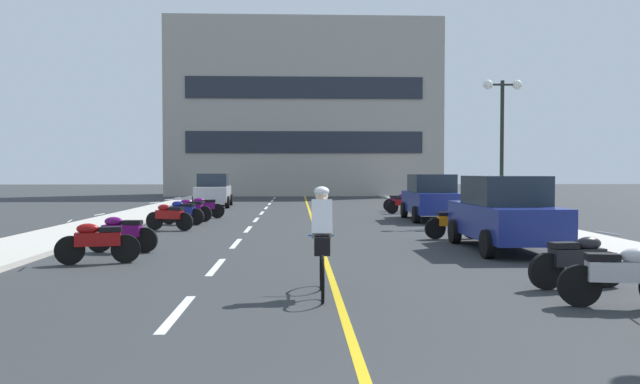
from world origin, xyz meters
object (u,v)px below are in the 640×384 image
motorcycle_2 (578,260)px  motorcycle_5 (454,222)px  motorcycle_6 (169,216)px  motorcycle_10 (403,203)px  parked_car_near (504,213)px  motorcycle_11 (400,201)px  street_lamp_mid (502,118)px  motorcycle_1 (622,275)px  motorcycle_9 (203,207)px  motorcycle_3 (97,241)px  motorcycle_7 (182,212)px  cyclist_rider (322,238)px  parked_car_far (213,190)px  parked_car_mid (431,197)px  motorcycle_8 (190,209)px

motorcycle_2 → motorcycle_5: (-0.11, 7.40, 0.00)m
motorcycle_6 → motorcycle_10: (9.08, 7.68, 0.00)m
parked_car_near → motorcycle_11: (-0.07, 14.70, -0.44)m
street_lamp_mid → motorcycle_1: (-3.12, -14.15, -3.46)m
street_lamp_mid → motorcycle_9: size_ratio=3.11×
motorcycle_3 → motorcycle_2: bearing=-18.9°
motorcycle_7 → cyclist_rider: bearing=-70.4°
motorcycle_7 → motorcycle_5: bearing=-30.1°
parked_car_far → motorcycle_1: parked_car_far is taller
parked_car_near → motorcycle_7: bearing=140.8°
motorcycle_7 → motorcycle_10: 10.60m
motorcycle_5 → cyclist_rider: cyclist_rider is taller
motorcycle_11 → motorcycle_10: bearing=-94.1°
motorcycle_1 → motorcycle_10: bearing=89.0°
parked_car_far → motorcycle_6: 13.46m
motorcycle_1 → motorcycle_3: (-8.71, 4.44, 0.00)m
parked_car_near → motorcycle_10: size_ratio=2.55×
motorcycle_7 → motorcycle_11: same height
parked_car_near → motorcycle_5: parked_car_near is taller
street_lamp_mid → motorcycle_7: 12.34m
parked_car_mid → motorcycle_2: 14.10m
motorcycle_3 → motorcycle_7: 9.42m
motorcycle_6 → motorcycle_8: size_ratio=0.98×
parked_car_mid → motorcycle_2: bearing=-92.9°
parked_car_far → motorcycle_9: 8.44m
parked_car_far → motorcycle_10: parked_car_far is taller
parked_car_near → motorcycle_3: (-9.23, -1.90, -0.44)m
parked_car_far → motorcycle_8: 9.89m
motorcycle_5 → motorcycle_7: size_ratio=1.03×
motorcycle_1 → motorcycle_5: 8.84m
parked_car_near → motorcycle_9: bearing=130.6°
motorcycle_1 → motorcycle_2: bearing=87.9°
motorcycle_3 → motorcycle_6: same height
cyclist_rider → parked_car_far: bearing=101.7°
motorcycle_1 → motorcycle_7: size_ratio=1.02×
motorcycle_6 → cyclist_rider: size_ratio=0.93×
motorcycle_2 → motorcycle_1: bearing=-92.1°
street_lamp_mid → motorcycle_8: (-11.79, 1.13, -3.46)m
motorcycle_5 → motorcycle_1: bearing=-89.6°
motorcycle_9 → parked_car_mid: bearing=-7.7°
motorcycle_6 → motorcycle_8: same height
motorcycle_2 → motorcycle_7: size_ratio=1.03×
motorcycle_8 → motorcycle_11: same height
parked_car_mid → motorcycle_6: parked_car_mid is taller
motorcycle_2 → motorcycle_5: size_ratio=1.00×
motorcycle_5 → motorcycle_3: bearing=-153.0°
parked_car_mid → motorcycle_5: size_ratio=2.49×
motorcycle_3 → street_lamp_mid: bearing=39.4°
motorcycle_8 → cyclist_rider: size_ratio=0.95×
motorcycle_1 → motorcycle_7: 16.37m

